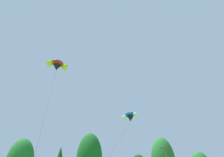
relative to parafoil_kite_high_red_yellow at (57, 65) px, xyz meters
The scene contains 2 objects.
parafoil_kite_high_red_yellow is the anchor object (origin of this frame).
parafoil_kite_mid_blue_white 16.02m from the parafoil_kite_high_red_yellow, 24.16° to the left, with size 10.09×10.88×14.37m.
Camera 1 is at (-1.45, 0.92, 2.54)m, focal length 32.16 mm.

